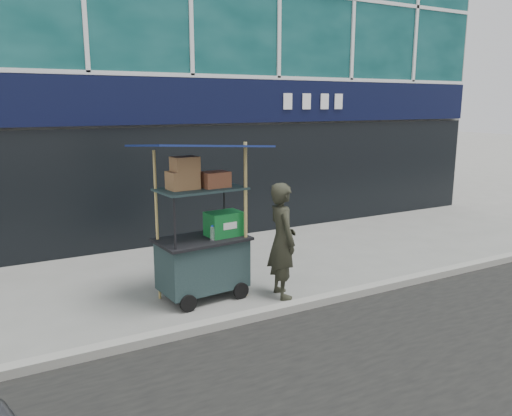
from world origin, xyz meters
TOP-DOWN VIEW (x-y plane):
  - ground at (0.00, 0.00)m, footprint 80.00×80.00m
  - curb at (0.00, -0.20)m, footprint 80.00×0.18m
  - vendor_cart at (-1.08, 0.88)m, footprint 1.86×1.39m
  - vendor_man at (-0.04, 0.36)m, footprint 0.51×0.69m

SIDE VIEW (x-z plane):
  - ground at x=0.00m, z-range 0.00..0.00m
  - curb at x=0.00m, z-range 0.00..0.12m
  - vendor_cart at x=-1.08m, z-range -0.35..2.01m
  - vendor_man at x=-0.04m, z-range 0.00..1.73m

